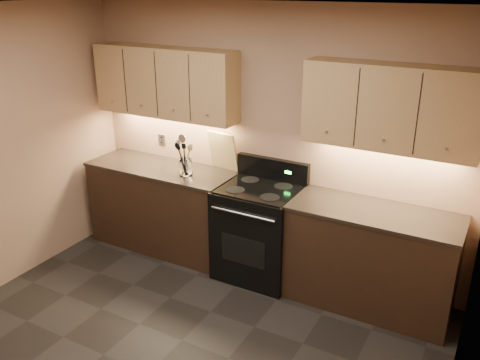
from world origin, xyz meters
name	(u,v)px	position (x,y,z in m)	size (l,w,h in m)	color
ceiling	(117,12)	(0.00, 0.00, 2.60)	(4.00, 4.00, 0.00)	silver
wall_back	(268,141)	(0.00, 2.00, 1.30)	(4.00, 0.04, 2.60)	#A57F61
wall_right	(459,307)	(2.00, 0.00, 1.30)	(0.04, 4.00, 2.60)	#A57F61
counter_left	(163,207)	(-1.10, 1.70, 0.47)	(1.62, 0.62, 0.93)	black
counter_right	(371,258)	(1.18, 1.70, 0.47)	(1.46, 0.62, 0.93)	black
stove	(259,230)	(0.08, 1.68, 0.48)	(0.76, 0.68, 1.14)	black
upper_cab_left	(165,82)	(-1.10, 1.85, 1.80)	(1.60, 0.30, 0.70)	tan
upper_cab_right	(391,107)	(1.18, 1.85, 1.80)	(1.44, 0.30, 0.70)	tan
outlet_plate	(162,140)	(-1.30, 1.99, 1.12)	(0.09, 0.01, 0.12)	#B2B5BA
utensil_crock	(186,167)	(-0.74, 1.63, 1.01)	(0.17, 0.17, 0.17)	white
cutting_board	(223,151)	(-0.48, 1.94, 1.13)	(0.33, 0.02, 0.42)	tan
wooden_spoon	(183,158)	(-0.77, 1.63, 1.10)	(0.06, 0.06, 0.31)	tan
black_spoon	(186,156)	(-0.75, 1.66, 1.12)	(0.06, 0.06, 0.36)	black
black_turner	(185,159)	(-0.72, 1.61, 1.11)	(0.08, 0.08, 0.33)	black
steel_spatula	(187,157)	(-0.72, 1.64, 1.13)	(0.08, 0.08, 0.36)	silver
steel_skimmer	(187,156)	(-0.71, 1.63, 1.14)	(0.09, 0.09, 0.38)	silver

